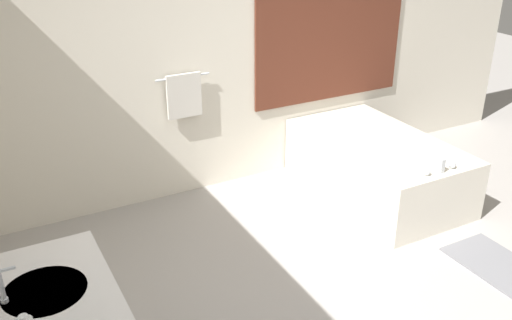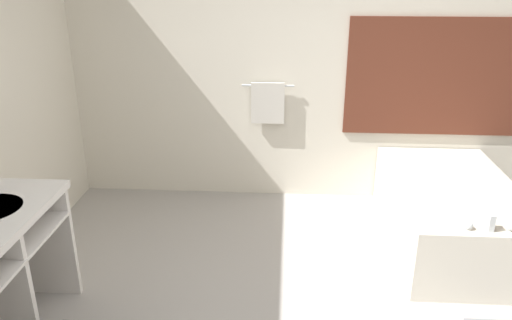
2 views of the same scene
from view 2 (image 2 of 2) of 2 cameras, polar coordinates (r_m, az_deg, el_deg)
wall_back_with_blinds at (r=4.82m, az=5.61°, el=10.84°), size 7.40×0.13×2.70m
bathtub at (r=4.52m, az=21.38°, el=-5.40°), size 0.99×1.71×0.66m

